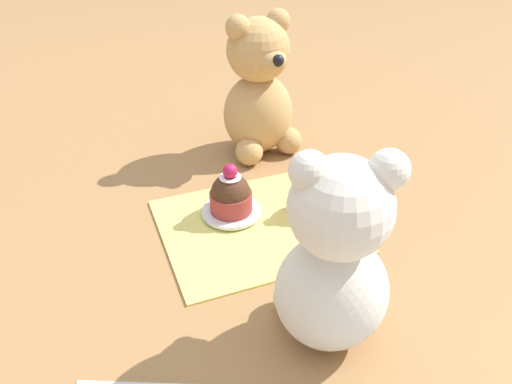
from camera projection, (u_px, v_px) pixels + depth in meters
ground_plane at (256, 227)px, 0.67m from camera, size 4.00×4.00×0.00m
knitted_placemat at (256, 225)px, 0.67m from camera, size 0.25×0.22×0.01m
teddy_bear_cream at (338, 259)px, 0.46m from camera, size 0.14×0.13×0.22m
teddy_bear_tan at (259, 91)px, 0.79m from camera, size 0.13×0.12×0.23m
cupcake_near_cream_bear at (312, 196)px, 0.68m from camera, size 0.05×0.05×0.07m
saucer_plate at (231, 211)px, 0.69m from camera, size 0.08×0.08×0.01m
cupcake_near_tan_bear at (231, 195)px, 0.67m from camera, size 0.06×0.06×0.07m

